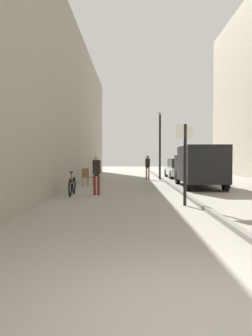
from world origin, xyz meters
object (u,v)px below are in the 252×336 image
street_sign_post (185,157)px  lamp_post (160,140)px  pedestrian_main_foreground (148,166)px  parked_car (180,168)px  pedestrian_mid_block (97,172)px  delivery_van (199,165)px  cafe_chair_near_window (87,176)px  cafe_chair_by_doorway (97,173)px  bicycle_leaning (72,186)px

street_sign_post → lamp_post: size_ratio=0.55×
pedestrian_main_foreground → street_sign_post: street_sign_post is taller
parked_car → street_sign_post: street_sign_post is taller
pedestrian_mid_block → delivery_van: (4.93, 3.67, 0.20)m
cafe_chair_near_window → cafe_chair_by_doorway: size_ratio=1.00×
pedestrian_main_foreground → lamp_post: lamp_post is taller
pedestrian_mid_block → street_sign_post: 4.26m
bicycle_leaning → parked_car: bearing=59.6°
delivery_van → street_sign_post: (-1.82, -6.51, 0.39)m
pedestrian_main_foreground → bicycle_leaning: pedestrian_main_foreground is taller
lamp_post → cafe_chair_near_window: (-4.43, -5.03, -2.18)m
pedestrian_mid_block → cafe_chair_near_window: (-0.99, 4.44, -0.41)m
parked_car → cafe_chair_near_window: parked_car is taller
parked_car → cafe_chair_near_window: (-6.07, -6.73, -0.17)m
cafe_chair_near_window → pedestrian_mid_block: bearing=57.0°
parked_car → bicycle_leaning: parked_car is taller
delivery_van → street_sign_post: street_sign_post is taller
delivery_van → parked_car: (0.14, 7.51, -0.44)m
pedestrian_main_foreground → cafe_chair_by_doorway: (-3.28, -2.13, -0.43)m
parked_car → cafe_chair_near_window: 9.06m
pedestrian_mid_block → parked_car: bearing=-114.6°
pedestrian_mid_block → parked_car: 12.27m
pedestrian_main_foreground → parked_car: pedestrian_main_foreground is taller
delivery_van → bicycle_leaning: bearing=-146.1°
delivery_van → street_sign_post: bearing=-103.9°
street_sign_post → bicycle_leaning: bearing=-47.3°
lamp_post → cafe_chair_by_doorway: size_ratio=5.06×
parked_car → cafe_chair_by_doorway: size_ratio=4.50×
bicycle_leaning → street_sign_post: bearing=-36.1°
bicycle_leaning → pedestrian_mid_block: bearing=2.1°
parked_car → cafe_chair_by_doorway: (-5.77, -3.96, -0.17)m
parked_car → lamp_post: lamp_post is taller
street_sign_post → lamp_post: 12.38m
pedestrian_mid_block → cafe_chair_near_window: 4.57m
pedestrian_mid_block → parked_car: size_ratio=0.39×
pedestrian_mid_block → cafe_chair_by_doorway: pedestrian_mid_block is taller
delivery_van → pedestrian_mid_block: bearing=-141.7°
delivery_van → lamp_post: size_ratio=1.19×
pedestrian_main_foreground → street_sign_post: size_ratio=0.65×
street_sign_post → bicycle_leaning: size_ratio=1.47×
cafe_chair_near_window → cafe_chair_by_doorway: 2.79m
pedestrian_mid_block → cafe_chair_by_doorway: (-0.69, 7.21, -0.41)m
lamp_post → cafe_chair_near_window: 7.05m
pedestrian_mid_block → street_sign_post: street_sign_post is taller
delivery_van → cafe_chair_near_window: delivery_van is taller
cafe_chair_near_window → delivery_van: bearing=127.0°
pedestrian_main_foreground → street_sign_post: 12.21m
lamp_post → bicycle_leaning: bearing=-114.9°
delivery_van → parked_car: size_ratio=1.33×
delivery_van → cafe_chair_near_window: (-5.93, 0.77, -0.61)m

